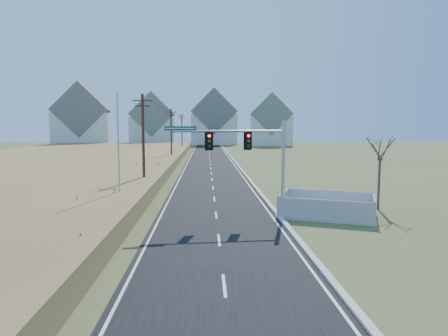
% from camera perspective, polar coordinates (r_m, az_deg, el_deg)
% --- Properties ---
extents(ground, '(260.00, 260.00, 0.00)m').
position_cam_1_polar(ground, '(23.25, -0.88, -9.04)').
color(ground, '#4E592B').
rests_on(ground, ground).
extents(road, '(8.00, 180.00, 0.06)m').
position_cam_1_polar(road, '(72.70, -2.05, 1.23)').
color(road, black).
rests_on(road, ground).
extents(curb, '(0.30, 180.00, 0.18)m').
position_cam_1_polar(curb, '(72.85, 1.22, 1.29)').
color(curb, '#B2AFA8').
rests_on(curb, ground).
extents(reed_marsh, '(38.00, 110.00, 1.30)m').
position_cam_1_polar(reed_marsh, '(66.89, -22.99, 0.88)').
color(reed_marsh, olive).
rests_on(reed_marsh, ground).
extents(utility_pole_near, '(1.80, 0.26, 9.00)m').
position_cam_1_polar(utility_pole_near, '(37.93, -11.46, 3.83)').
color(utility_pole_near, '#422D1E').
rests_on(utility_pole_near, ground).
extents(utility_pole_mid, '(1.80, 0.26, 9.00)m').
position_cam_1_polar(utility_pole_mid, '(67.72, -7.55, 4.78)').
color(utility_pole_mid, '#422D1E').
rests_on(utility_pole_mid, ground).
extents(utility_pole_far, '(1.80, 0.26, 9.00)m').
position_cam_1_polar(utility_pole_far, '(97.64, -6.03, 5.14)').
color(utility_pole_far, '#422D1E').
rests_on(utility_pole_far, ground).
extents(condo_nw, '(17.69, 13.38, 19.05)m').
position_cam_1_polar(condo_nw, '(128.03, -19.66, 6.37)').
color(condo_nw, silver).
rests_on(condo_nw, ground).
extents(condo_nnw, '(14.93, 11.17, 17.03)m').
position_cam_1_polar(condo_nnw, '(131.60, -10.21, 6.26)').
color(condo_nnw, silver).
rests_on(condo_nnw, ground).
extents(condo_n, '(15.27, 10.20, 18.54)m').
position_cam_1_polar(condo_n, '(134.49, -1.45, 6.63)').
color(condo_n, silver).
rests_on(condo_n, ground).
extents(condo_ne, '(14.12, 10.51, 16.52)m').
position_cam_1_polar(condo_ne, '(128.13, 6.74, 6.28)').
color(condo_ne, silver).
rests_on(condo_ne, ground).
extents(traffic_signal_mast, '(8.08, 0.93, 6.44)m').
position_cam_1_polar(traffic_signal_mast, '(26.50, 4.66, 1.64)').
color(traffic_signal_mast, '#9EA0A5').
rests_on(traffic_signal_mast, ground).
extents(fence_enclosure, '(7.37, 6.26, 1.42)m').
position_cam_1_polar(fence_enclosure, '(28.09, 14.50, -6.01)').
color(fence_enclosure, '#B7B5AD').
rests_on(fence_enclosure, ground).
extents(open_sign, '(0.52, 0.14, 0.64)m').
position_cam_1_polar(open_sign, '(26.21, 16.90, -6.81)').
color(open_sign, white).
rests_on(open_sign, ground).
extents(flagpole, '(0.38, 0.38, 8.40)m').
position_cam_1_polar(flagpole, '(29.95, -14.79, 0.65)').
color(flagpole, '#B7B5AD').
rests_on(flagpole, ground).
extents(bare_tree, '(2.14, 2.14, 5.67)m').
position_cam_1_polar(bare_tree, '(30.71, 21.44, 2.84)').
color(bare_tree, '#4C3F33').
rests_on(bare_tree, ground).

